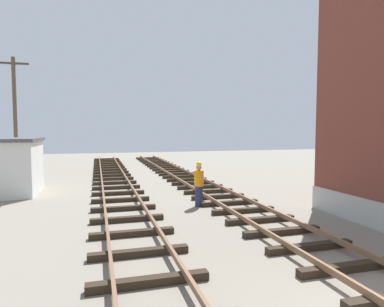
{
  "coord_description": "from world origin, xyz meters",
  "views": [
    {
      "loc": [
        -4.67,
        -3.27,
        3.16
      ],
      "look_at": [
        0.01,
        13.11,
        1.96
      ],
      "focal_mm": 31.3,
      "sensor_mm": 36.0,
      "label": 1
    }
  ],
  "objects_px": {
    "utility_pole_far": "(15,116)",
    "control_hut": "(7,166)",
    "track_worker_foreground": "(199,184)",
    "parked_car_red": "(2,156)"
  },
  "relations": [
    {
      "from": "utility_pole_far",
      "to": "control_hut",
      "type": "bearing_deg",
      "value": -82.7
    },
    {
      "from": "track_worker_foreground",
      "to": "control_hut",
      "type": "bearing_deg",
      "value": 147.64
    },
    {
      "from": "control_hut",
      "to": "track_worker_foreground",
      "type": "distance_m",
      "value": 9.84
    },
    {
      "from": "parked_car_red",
      "to": "track_worker_foreground",
      "type": "relative_size",
      "value": 2.25
    },
    {
      "from": "utility_pole_far",
      "to": "parked_car_red",
      "type": "bearing_deg",
      "value": 109.44
    },
    {
      "from": "track_worker_foreground",
      "to": "utility_pole_far",
      "type": "bearing_deg",
      "value": 130.15
    },
    {
      "from": "control_hut",
      "to": "parked_car_red",
      "type": "distance_m",
      "value": 13.94
    },
    {
      "from": "control_hut",
      "to": "utility_pole_far",
      "type": "relative_size",
      "value": 0.49
    },
    {
      "from": "parked_car_red",
      "to": "utility_pole_far",
      "type": "relative_size",
      "value": 0.54
    },
    {
      "from": "parked_car_red",
      "to": "track_worker_foreground",
      "type": "xyz_separation_m",
      "value": [
        11.84,
        -18.73,
        0.03
      ]
    }
  ]
}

